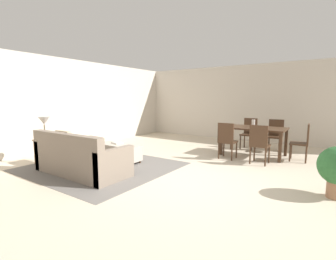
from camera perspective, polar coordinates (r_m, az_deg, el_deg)
ground_plane at (r=4.75m, az=4.05°, el=-11.31°), size 10.80×10.80×0.00m
wall_back at (r=9.17m, az=20.25°, el=5.86°), size 9.00×0.12×2.70m
wall_left at (r=8.06m, az=-22.71°, el=5.60°), size 0.12×11.00×2.70m
area_rug at (r=5.74m, az=-15.07°, el=-8.20°), size 3.00×2.80×0.01m
couch at (r=5.29m, az=-19.77°, el=-6.44°), size 2.03×0.87×0.86m
ottoman_table at (r=6.06m, az=-11.52°, el=-4.96°), size 1.16×0.46×0.42m
side_table at (r=6.36m, az=-26.62°, el=-3.04°), size 0.40×0.40×0.58m
table_lamp at (r=6.29m, az=-26.90°, el=1.75°), size 0.26×0.26×0.53m
dining_table at (r=6.89m, az=19.33°, el=-0.14°), size 1.59×0.94×0.76m
dining_chair_near_left at (r=6.28m, az=13.52°, el=-1.99°), size 0.40×0.40×0.92m
dining_chair_near_right at (r=6.00m, az=20.48°, el=-2.69°), size 0.40×0.40×0.92m
dining_chair_far_left at (r=7.83m, az=18.39°, el=-0.34°), size 0.42×0.42×0.92m
dining_chair_far_right at (r=7.64m, az=23.73°, el=-0.77°), size 0.43×0.43×0.92m
dining_chair_head_east at (r=6.72m, az=28.94°, el=-2.10°), size 0.42×0.42×0.92m
vase_centerpiece at (r=6.90m, az=19.23°, el=1.47°), size 0.09×0.09×0.20m
book_on_ottoman at (r=6.15m, az=-11.70°, el=-2.93°), size 0.30×0.25×0.03m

